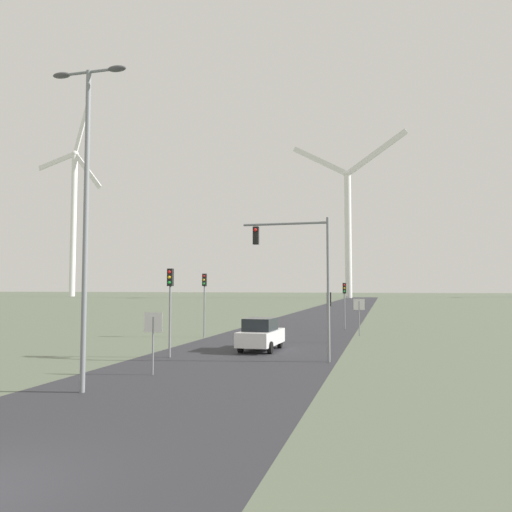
{
  "coord_description": "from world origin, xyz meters",
  "views": [
    {
      "loc": [
        7.27,
        -7.43,
        3.59
      ],
      "look_at": [
        0.0,
        20.7,
        5.39
      ],
      "focal_mm": 35.0,
      "sensor_mm": 36.0,
      "label": 1
    }
  ],
  "objects_px": {
    "traffic_light_post_near_left": "(170,293)",
    "car_approaching": "(261,334)",
    "stop_sign_near": "(153,331)",
    "stop_sign_far": "(359,310)",
    "traffic_light_post_mid_right": "(344,295)",
    "traffic_light_post_near_right": "(329,306)",
    "traffic_light_mast_overhead": "(300,260)",
    "wind_turbine_left": "(348,218)",
    "wind_turbine_far_left": "(74,210)",
    "streetlamp": "(86,191)",
    "traffic_light_post_mid_left": "(204,291)"
  },
  "relations": [
    {
      "from": "traffic_light_post_near_left",
      "to": "wind_turbine_left",
      "type": "distance_m",
      "value": 141.9
    },
    {
      "from": "traffic_light_post_near_left",
      "to": "traffic_light_post_mid_left",
      "type": "height_order",
      "value": "traffic_light_post_mid_left"
    },
    {
      "from": "traffic_light_post_near_left",
      "to": "traffic_light_post_mid_left",
      "type": "xyz_separation_m",
      "value": [
        -1.88,
        10.08,
        0.01
      ]
    },
    {
      "from": "traffic_light_post_near_right",
      "to": "traffic_light_post_near_left",
      "type": "bearing_deg",
      "value": -129.01
    },
    {
      "from": "stop_sign_near",
      "to": "wind_turbine_far_left",
      "type": "height_order",
      "value": "wind_turbine_far_left"
    },
    {
      "from": "traffic_light_post_near_right",
      "to": "wind_turbine_far_left",
      "type": "bearing_deg",
      "value": 129.97
    },
    {
      "from": "streetlamp",
      "to": "traffic_light_post_mid_left",
      "type": "height_order",
      "value": "streetlamp"
    },
    {
      "from": "stop_sign_near",
      "to": "car_approaching",
      "type": "bearing_deg",
      "value": 74.73
    },
    {
      "from": "streetlamp",
      "to": "stop_sign_far",
      "type": "height_order",
      "value": "streetlamp"
    },
    {
      "from": "stop_sign_near",
      "to": "stop_sign_far",
      "type": "height_order",
      "value": "stop_sign_far"
    },
    {
      "from": "traffic_light_post_near_left",
      "to": "wind_turbine_left",
      "type": "relative_size",
      "value": 0.09
    },
    {
      "from": "traffic_light_post_near_left",
      "to": "car_approaching",
      "type": "distance_m",
      "value": 5.95
    },
    {
      "from": "traffic_light_post_near_left",
      "to": "car_approaching",
      "type": "bearing_deg",
      "value": 45.22
    },
    {
      "from": "traffic_light_post_near_right",
      "to": "car_approaching",
      "type": "bearing_deg",
      "value": -123.76
    },
    {
      "from": "stop_sign_far",
      "to": "traffic_light_post_mid_right",
      "type": "bearing_deg",
      "value": 104.5
    },
    {
      "from": "traffic_light_post_near_right",
      "to": "car_approaching",
      "type": "height_order",
      "value": "traffic_light_post_near_right"
    },
    {
      "from": "streetlamp",
      "to": "stop_sign_near",
      "type": "bearing_deg",
      "value": 77.73
    },
    {
      "from": "stop_sign_near",
      "to": "traffic_light_post_near_left",
      "type": "bearing_deg",
      "value": 106.67
    },
    {
      "from": "stop_sign_far",
      "to": "traffic_light_post_mid_left",
      "type": "height_order",
      "value": "traffic_light_post_mid_left"
    },
    {
      "from": "wind_turbine_left",
      "to": "traffic_light_post_near_left",
      "type": "bearing_deg",
      "value": -89.72
    },
    {
      "from": "stop_sign_near",
      "to": "wind_turbine_left",
      "type": "distance_m",
      "value": 146.96
    },
    {
      "from": "traffic_light_mast_overhead",
      "to": "car_approaching",
      "type": "bearing_deg",
      "value": 129.73
    },
    {
      "from": "stop_sign_near",
      "to": "traffic_light_mast_overhead",
      "type": "distance_m",
      "value": 8.07
    },
    {
      "from": "wind_turbine_far_left",
      "to": "traffic_light_post_near_left",
      "type": "bearing_deg",
      "value": -53.69
    },
    {
      "from": "stop_sign_near",
      "to": "traffic_light_post_mid_right",
      "type": "xyz_separation_m",
      "value": [
        5.87,
        24.42,
        1.1
      ]
    },
    {
      "from": "wind_turbine_left",
      "to": "wind_turbine_far_left",
      "type": "bearing_deg",
      "value": 179.51
    },
    {
      "from": "streetlamp",
      "to": "wind_turbine_far_left",
      "type": "relative_size",
      "value": 0.15
    },
    {
      "from": "stop_sign_near",
      "to": "traffic_light_post_near_right",
      "type": "height_order",
      "value": "traffic_light_post_near_right"
    },
    {
      "from": "car_approaching",
      "to": "traffic_light_post_near_right",
      "type": "bearing_deg",
      "value": 56.24
    },
    {
      "from": "traffic_light_post_mid_right",
      "to": "traffic_light_mast_overhead",
      "type": "bearing_deg",
      "value": -91.93
    },
    {
      "from": "traffic_light_post_near_left",
      "to": "traffic_light_post_mid_right",
      "type": "height_order",
      "value": "traffic_light_post_near_left"
    },
    {
      "from": "stop_sign_far",
      "to": "traffic_light_post_near_right",
      "type": "bearing_deg",
      "value": -108.89
    },
    {
      "from": "wind_turbine_far_left",
      "to": "wind_turbine_left",
      "type": "relative_size",
      "value": 1.39
    },
    {
      "from": "car_approaching",
      "to": "wind_turbine_far_left",
      "type": "bearing_deg",
      "value": 128.08
    },
    {
      "from": "traffic_light_post_mid_left",
      "to": "car_approaching",
      "type": "bearing_deg",
      "value": -47.35
    },
    {
      "from": "traffic_light_post_mid_right",
      "to": "wind_turbine_left",
      "type": "bearing_deg",
      "value": 93.8
    },
    {
      "from": "stop_sign_near",
      "to": "traffic_light_post_near_left",
      "type": "distance_m",
      "value": 5.3
    },
    {
      "from": "stop_sign_far",
      "to": "traffic_light_post_near_left",
      "type": "relative_size",
      "value": 0.6
    },
    {
      "from": "streetlamp",
      "to": "wind_turbine_left",
      "type": "bearing_deg",
      "value": 90.51
    },
    {
      "from": "streetlamp",
      "to": "stop_sign_far",
      "type": "distance_m",
      "value": 24.26
    },
    {
      "from": "traffic_light_post_mid_left",
      "to": "traffic_light_post_mid_right",
      "type": "bearing_deg",
      "value": 45.84
    },
    {
      "from": "stop_sign_far",
      "to": "wind_turbine_left",
      "type": "relative_size",
      "value": 0.05
    },
    {
      "from": "stop_sign_far",
      "to": "traffic_light_post_mid_right",
      "type": "distance_m",
      "value": 6.11
    },
    {
      "from": "traffic_light_post_near_left",
      "to": "wind_turbine_far_left",
      "type": "relative_size",
      "value": 0.06
    },
    {
      "from": "traffic_light_mast_overhead",
      "to": "car_approaching",
      "type": "distance_m",
      "value": 5.96
    },
    {
      "from": "stop_sign_far",
      "to": "wind_turbine_left",
      "type": "height_order",
      "value": "wind_turbine_left"
    },
    {
      "from": "traffic_light_post_near_right",
      "to": "traffic_light_mast_overhead",
      "type": "bearing_deg",
      "value": -93.31
    },
    {
      "from": "traffic_light_mast_overhead",
      "to": "traffic_light_post_mid_left",
      "type": "bearing_deg",
      "value": 131.64
    },
    {
      "from": "streetlamp",
      "to": "car_approaching",
      "type": "xyz_separation_m",
      "value": [
        3.19,
        12.42,
        -6.02
      ]
    },
    {
      "from": "streetlamp",
      "to": "stop_sign_far",
      "type": "xyz_separation_m",
      "value": [
        8.18,
        22.27,
        -5.03
      ]
    }
  ]
}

